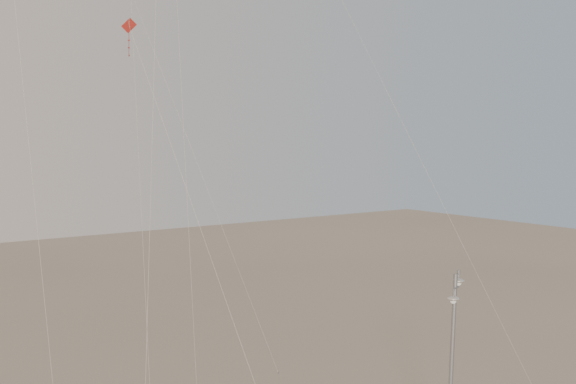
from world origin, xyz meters
TOP-DOWN VIEW (x-y plane):
  - street_lamp at (4.06, -0.03)m, footprint 1.44×1.09m
  - kite_3 at (-5.44, 6.83)m, footprint 0.75×15.07m
  - kite_4 at (9.43, 11.19)m, footprint 6.18×11.40m

SIDE VIEW (x-z plane):
  - street_lamp at x=4.06m, z-range 0.29..8.97m
  - kite_3 at x=-5.44m, z-range 4.33..23.76m
  - kite_4 at x=9.43m, z-range 6.24..30.33m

